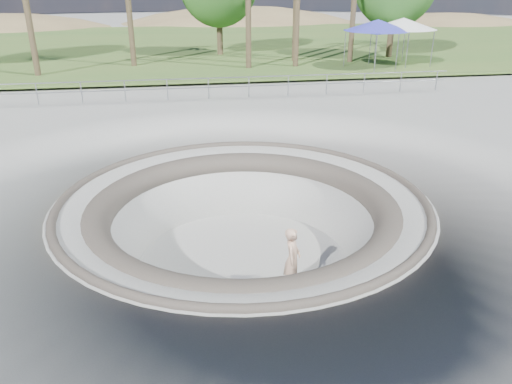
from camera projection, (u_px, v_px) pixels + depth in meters
The scene contains 9 objects.
ground at pixel (243, 199), 13.82m from camera, with size 180.00×180.00×0.00m, color #A3A39E.
skate_bowl at pixel (244, 256), 14.54m from camera, with size 14.00×14.00×4.10m.
grass_strip at pixel (190, 44), 44.56m from camera, with size 180.00×36.00×0.12m.
distant_hills at pixel (213, 78), 68.99m from camera, with size 103.20×45.00×28.60m.
safety_railing at pixel (209, 88), 24.43m from camera, with size 25.00×0.06×1.03m.
skateboard at pixel (291, 288), 13.04m from camera, with size 0.89×0.27×0.09m.
skater at pixel (292, 259), 12.69m from camera, with size 0.64×0.42×1.74m, color #D2A588.
canopy_white at pixel (403, 24), 32.34m from camera, with size 5.79×5.79×3.02m.
canopy_blue at pixel (378, 25), 31.57m from camera, with size 5.43×5.43×2.98m.
Camera 1 is at (-1.71, -12.51, 5.64)m, focal length 35.00 mm.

